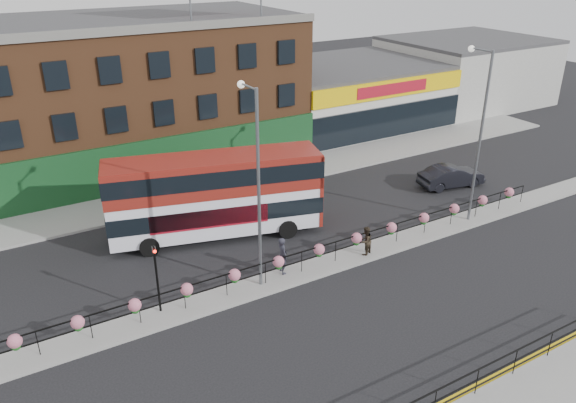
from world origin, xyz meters
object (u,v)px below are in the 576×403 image
car (451,176)px  pedestrian_b (366,241)px  lamp_column_west (256,173)px  pedestrian_a (282,255)px  lamp_column_east (479,123)px  double_decker_bus (216,188)px

car → pedestrian_b: 11.52m
pedestrian_b → lamp_column_west: bearing=-25.0°
pedestrian_a → lamp_column_west: lamp_column_west is taller
car → pedestrian_a: size_ratio=2.44×
pedestrian_a → pedestrian_b: bearing=-92.0°
lamp_column_west → lamp_column_east: (13.62, -0.08, 0.20)m
double_decker_bus → car: bearing=-5.3°
car → pedestrian_b: (-10.61, -4.49, 0.19)m
double_decker_bus → lamp_column_west: 6.21m
double_decker_bus → car: double_decker_bus is taller
double_decker_bus → pedestrian_b: 8.41m
lamp_column_west → lamp_column_east: 13.62m
double_decker_bus → pedestrian_b: (5.57, -5.99, -1.92)m
lamp_column_east → lamp_column_west: bearing=179.7°
pedestrian_b → lamp_column_east: 9.15m
pedestrian_a → pedestrian_b: (4.55, -0.63, -0.18)m
car → pedestrian_a: (-15.16, -3.86, 0.37)m
double_decker_bus → pedestrian_a: (1.02, -5.37, -1.74)m
double_decker_bus → lamp_column_west: size_ratio=1.26×
lamp_column_east → double_decker_bus: bearing=157.1°
car → lamp_column_west: 17.74m
pedestrian_a → pedestrian_b: size_ratio=1.23×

